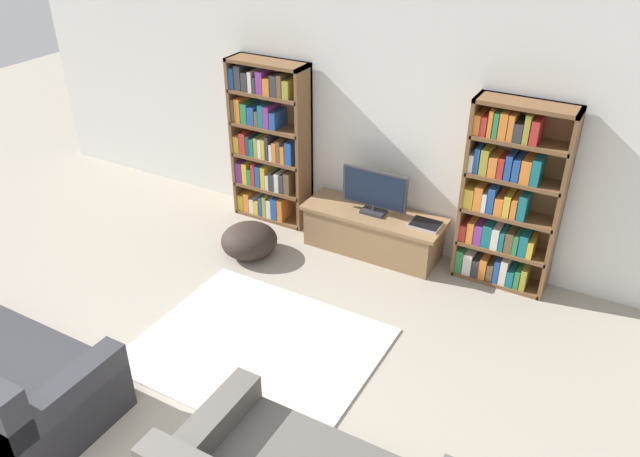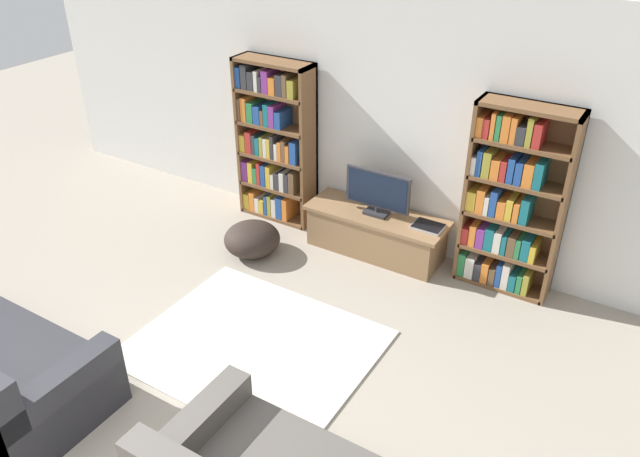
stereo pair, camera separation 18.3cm
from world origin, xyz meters
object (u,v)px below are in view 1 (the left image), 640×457
tv_stand (373,232)px  laptop (426,224)px  bookshelf_right (507,199)px  television (375,191)px  bookshelf_left (269,144)px  beanbag_ottoman (249,240)px

tv_stand → laptop: (0.54, 0.01, 0.23)m
bookshelf_right → television: 1.26m
bookshelf_left → tv_stand: bearing=-5.6°
bookshelf_left → beanbag_ottoman: size_ratio=3.11×
laptop → beanbag_ottoman: (-1.60, -0.69, -0.29)m
bookshelf_right → laptop: size_ratio=6.05×
bookshelf_right → tv_stand: (-1.24, -0.13, -0.63)m
bookshelf_left → television: bearing=-5.8°
tv_stand → television: 0.46m
television → laptop: size_ratio=2.32×
bookshelf_right → tv_stand: bookshelf_right is taller
laptop → beanbag_ottoman: laptop is taller
tv_stand → laptop: bearing=1.3°
tv_stand → television: size_ratio=2.13×
bookshelf_left → tv_stand: 1.47m
television → beanbag_ottoman: 1.36m
bookshelf_left → tv_stand: size_ratio=1.23×
television → laptop: television is taller
bookshelf_left → bookshelf_right: same height
tv_stand → television: television is taller
bookshelf_right → beanbag_ottoman: bookshelf_right is taller
television → tv_stand: bearing=90.0°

